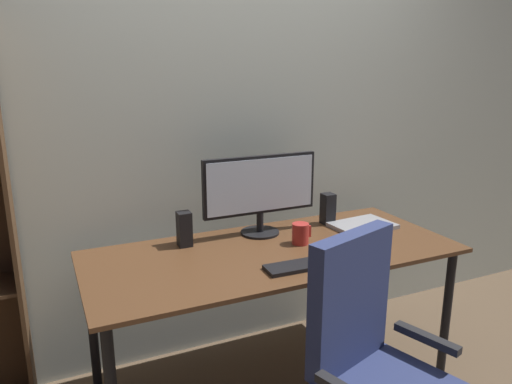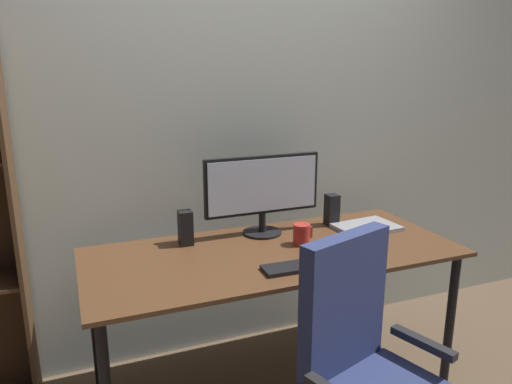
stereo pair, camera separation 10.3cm
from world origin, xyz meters
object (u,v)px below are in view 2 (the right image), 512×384
(monitor, at_px, (262,189))
(keyboard, at_px, (297,267))
(desk, at_px, (274,265))
(speaker_right, at_px, (332,210))
(mouse, at_px, (336,258))
(coffee_mug, at_px, (302,234))
(speaker_left, at_px, (186,228))
(laptop, at_px, (367,227))

(monitor, relative_size, keyboard, 2.11)
(desk, bearing_deg, speaker_right, 27.12)
(mouse, xyz_separation_m, coffee_mug, (-0.04, 0.25, 0.04))
(desk, distance_m, coffee_mug, 0.20)
(keyboard, relative_size, speaker_left, 1.71)
(speaker_right, bearing_deg, monitor, 178.89)
(monitor, bearing_deg, desk, -99.61)
(monitor, distance_m, speaker_right, 0.43)
(speaker_left, bearing_deg, desk, -31.97)
(coffee_mug, bearing_deg, keyboard, -121.02)
(monitor, height_order, keyboard, monitor)
(keyboard, bearing_deg, mouse, 2.93)
(keyboard, height_order, speaker_right, speaker_right)
(mouse, distance_m, speaker_right, 0.52)
(coffee_mug, relative_size, speaker_right, 0.61)
(coffee_mug, xyz_separation_m, speaker_right, (0.29, 0.21, 0.03))
(mouse, bearing_deg, desk, 139.33)
(desk, xyz_separation_m, speaker_left, (-0.37, 0.23, 0.16))
(coffee_mug, distance_m, speaker_right, 0.36)
(desk, bearing_deg, coffee_mug, 7.66)
(keyboard, xyz_separation_m, speaker_right, (0.44, 0.46, 0.08))
(desk, height_order, coffee_mug, coffee_mug)
(monitor, distance_m, speaker_left, 0.43)
(coffee_mug, relative_size, laptop, 0.32)
(coffee_mug, height_order, laptop, coffee_mug)
(laptop, relative_size, speaker_left, 1.88)
(desk, xyz_separation_m, coffee_mug, (0.16, 0.02, 0.13))
(coffee_mug, distance_m, speaker_left, 0.56)
(mouse, height_order, laptop, mouse)
(speaker_right, bearing_deg, mouse, -118.32)
(desk, relative_size, coffee_mug, 17.01)
(laptop, bearing_deg, keyboard, -155.46)
(coffee_mug, bearing_deg, laptop, 9.51)
(monitor, relative_size, speaker_right, 3.59)
(desk, bearing_deg, laptop, 9.01)
(desk, relative_size, laptop, 5.47)
(desk, height_order, keyboard, keyboard)
(laptop, bearing_deg, speaker_right, 130.23)
(monitor, distance_m, keyboard, 0.52)
(speaker_right, bearing_deg, coffee_mug, -144.32)
(laptop, bearing_deg, desk, -175.80)
(monitor, relative_size, speaker_left, 3.59)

